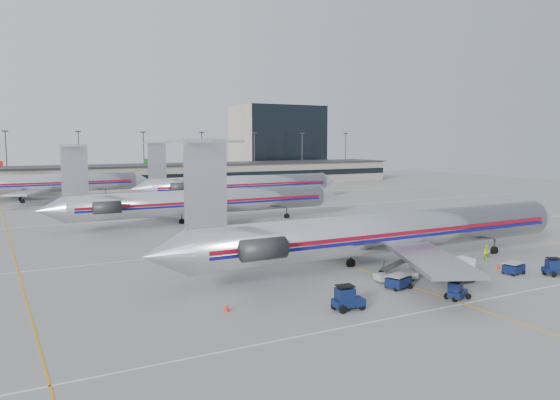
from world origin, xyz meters
TOP-DOWN VIEW (x-y plane):
  - ground at (0.00, 0.00)m, footprint 260.00×260.00m
  - apron_markings at (0.00, 10.00)m, footprint 160.00×0.15m
  - terminal at (0.00, 97.97)m, footprint 162.00×17.00m
  - light_mast_row at (0.00, 112.00)m, footprint 163.60×0.40m
  - distant_building at (62.00, 128.00)m, footprint 30.00×20.00m
  - jet_foreground at (1.84, -6.04)m, footprint 49.50×29.15m
  - jet_second_row at (-4.16, 29.64)m, footprint 46.92×27.63m
  - jet_third_row at (13.60, 54.79)m, footprint 45.96×28.27m
  - jet_back_row at (-23.67, 76.51)m, footprint 47.42×29.17m
  - tug_left at (-8.96, -14.96)m, footprint 2.53×1.52m
  - tug_center at (0.38, -16.90)m, footprint 2.23×1.74m
  - tug_right at (14.45, -15.63)m, footprint 2.36×1.87m
  - cart_inner at (-1.52, -12.12)m, footprint 2.48×2.06m
  - cart_outer at (11.54, -13.45)m, footprint 2.20×1.71m
  - uld_container at (5.15, -12.96)m, footprint 2.08×1.76m
  - belt_loader at (0.04, -10.08)m, footprint 4.67×1.95m
  - ramp_worker_near at (5.73, -7.69)m, footprint 0.67×0.58m
  - ramp_worker_far at (14.32, -7.87)m, footprint 0.95×0.81m
  - cone_right at (12.03, -11.33)m, footprint 0.42×0.42m
  - cone_left at (-17.01, -10.88)m, footprint 0.54×0.54m

SIDE VIEW (x-z plane):
  - ground at x=0.00m, z-range 0.00..0.00m
  - apron_markings at x=0.00m, z-range 0.00..0.02m
  - cone_right at x=12.03m, z-range 0.00..0.55m
  - cone_left at x=-17.01m, z-range 0.00..0.61m
  - cart_outer at x=11.54m, z-range 0.04..1.16m
  - cart_inner at x=-1.52m, z-range 0.04..1.24m
  - belt_loader at x=0.04m, z-range -0.56..1.85m
  - tug_center at x=0.38m, z-range -0.07..1.55m
  - ramp_worker_near at x=5.73m, z-range 0.00..1.54m
  - tug_right at x=14.45m, z-range -0.08..1.64m
  - ramp_worker_far at x=14.32m, z-range 0.00..1.69m
  - tug_left at x=-8.96m, z-range -0.09..1.86m
  - uld_container at x=5.15m, z-range 0.01..2.16m
  - terminal at x=0.00m, z-range 0.03..6.28m
  - jet_second_row at x=-4.16m, z-range -2.58..9.70m
  - jet_third_row at x=13.60m, z-range -2.63..9.93m
  - jet_foreground at x=1.84m, z-range -2.72..10.24m
  - jet_back_row at x=-23.67m, z-range -2.72..10.25m
  - light_mast_row at x=0.00m, z-range 0.94..16.22m
  - distant_building at x=62.00m, z-range 0.00..25.00m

